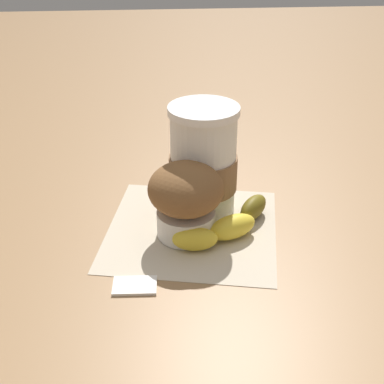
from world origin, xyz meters
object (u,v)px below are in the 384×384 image
(sugar_packet, at_px, (135,284))
(coffee_cup, at_px, (203,163))
(banana, at_px, (228,224))
(muffin, at_px, (186,197))

(sugar_packet, bearing_deg, coffee_cup, 150.26)
(sugar_packet, bearing_deg, banana, 128.41)
(banana, bearing_deg, muffin, -97.49)
(muffin, height_order, sugar_packet, muffin)
(muffin, relative_size, sugar_packet, 2.00)
(coffee_cup, height_order, muffin, coffee_cup)
(coffee_cup, bearing_deg, sugar_packet, -29.74)
(coffee_cup, bearing_deg, muffin, -24.20)
(banana, distance_m, sugar_packet, 0.15)
(sugar_packet, bearing_deg, muffin, 147.18)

